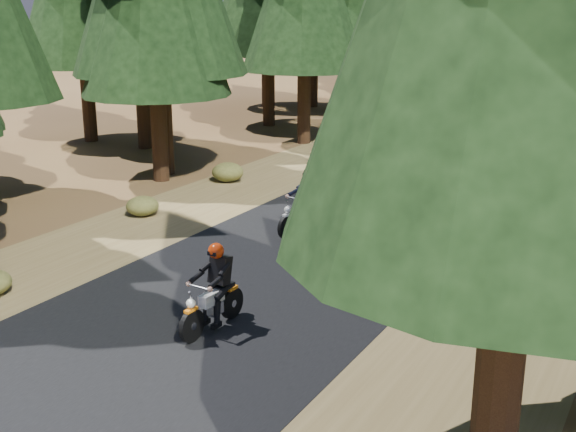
% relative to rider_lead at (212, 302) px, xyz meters
% --- Properties ---
extents(ground, '(120.00, 120.00, 0.00)m').
position_rel_rider_lead_xyz_m(ground, '(-0.45, 1.88, -0.51)').
color(ground, '#4E331B').
rests_on(ground, ground).
extents(road, '(6.00, 100.00, 0.01)m').
position_rel_rider_lead_xyz_m(road, '(-0.45, 6.88, -0.51)').
color(road, black).
rests_on(road, ground).
extents(shoulder_l, '(3.20, 100.00, 0.01)m').
position_rel_rider_lead_xyz_m(shoulder_l, '(-5.05, 6.88, -0.51)').
color(shoulder_l, brown).
rests_on(shoulder_l, ground).
extents(shoulder_r, '(3.20, 100.00, 0.01)m').
position_rel_rider_lead_xyz_m(shoulder_r, '(4.15, 6.88, -0.51)').
color(shoulder_r, brown).
rests_on(shoulder_r, ground).
extents(understory_shrubs, '(14.00, 32.00, 0.69)m').
position_rel_rider_lead_xyz_m(understory_shrubs, '(1.12, 9.50, -0.22)').
color(understory_shrubs, '#474C1E').
rests_on(understory_shrubs, ground).
extents(rider_lead, '(0.59, 1.72, 1.52)m').
position_rel_rider_lead_xyz_m(rider_lead, '(0.00, 0.00, 0.00)').
color(rider_lead, beige).
rests_on(rider_lead, road).
extents(rider_follow, '(0.96, 1.89, 1.62)m').
position_rel_rider_lead_xyz_m(rider_follow, '(-1.17, 5.45, 0.03)').
color(rider_follow, '#AA150B').
rests_on(rider_follow, road).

